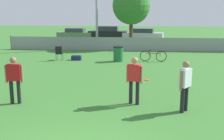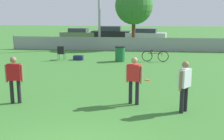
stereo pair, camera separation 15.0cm
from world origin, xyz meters
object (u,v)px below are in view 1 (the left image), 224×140
at_px(player_thrower_red, 14,77).
at_px(trash_bin, 118,54).
at_px(bicycle_sideline, 153,56).
at_px(player_receiver_white, 185,82).
at_px(tree_near_pole, 131,6).
at_px(folding_chair_sideline, 59,52).
at_px(parked_car_olive, 76,34).
at_px(parked_car_silver, 143,34).
at_px(frisbee_disc, 147,80).
at_px(gear_bag_sideline, 76,58).
at_px(player_defender_red, 134,77).
at_px(parked_car_dark, 108,33).

xyz_separation_m(player_thrower_red, trash_bin, (2.91, 8.88, -0.47)).
height_order(player_thrower_red, bicycle_sideline, player_thrower_red).
distance_m(player_thrower_red, player_receiver_white, 5.73).
bearing_deg(tree_near_pole, folding_chair_sideline, -122.58).
distance_m(player_thrower_red, parked_car_olive, 24.04).
bearing_deg(parked_car_olive, bicycle_sideline, -58.44).
height_order(player_receiver_white, bicycle_sideline, player_receiver_white).
height_order(bicycle_sideline, parked_car_silver, parked_car_silver).
distance_m(frisbee_disc, bicycle_sideline, 5.17).
bearing_deg(trash_bin, folding_chair_sideline, 179.61).
xyz_separation_m(tree_near_pole, gear_bag_sideline, (-3.38, -6.83, -3.53)).
height_order(player_defender_red, parked_car_dark, player_defender_red).
xyz_separation_m(player_thrower_red, gear_bag_sideline, (0.09, 9.11, -0.82)).
distance_m(parked_car_olive, parked_car_dark, 3.88).
height_order(folding_chair_sideline, trash_bin, trash_bin).
xyz_separation_m(player_defender_red, folding_chair_sideline, (-5.14, 8.55, -0.44)).
xyz_separation_m(bicycle_sideline, parked_car_dark, (-4.62, 14.83, 0.38)).
relative_size(tree_near_pole, parked_car_dark, 1.18).
relative_size(frisbee_disc, trash_bin, 0.28).
height_order(bicycle_sideline, trash_bin, trash_bin).
distance_m(player_thrower_red, player_defender_red, 4.13).
distance_m(gear_bag_sideline, parked_car_olive, 15.10).
xyz_separation_m(folding_chair_sideline, parked_car_olive, (-2.32, 14.90, 0.11)).
bearing_deg(parked_car_silver, trash_bin, -86.98).
bearing_deg(parked_car_olive, trash_bin, -65.70).
distance_m(player_thrower_red, frisbee_disc, 6.16).
height_order(player_defender_red, parked_car_silver, player_defender_red).
bearing_deg(folding_chair_sideline, gear_bag_sideline, -173.03).
height_order(player_receiver_white, parked_car_silver, player_receiver_white).
distance_m(bicycle_sideline, parked_car_silver, 14.33).
xyz_separation_m(gear_bag_sideline, parked_car_silver, (4.53, 14.28, 0.50)).
height_order(player_receiver_white, folding_chair_sideline, player_receiver_white).
relative_size(bicycle_sideline, parked_car_dark, 0.38).
bearing_deg(bicycle_sideline, parked_car_dark, 109.33).
distance_m(frisbee_disc, trash_bin, 5.26).
distance_m(player_defender_red, parked_car_silver, 23.05).
relative_size(player_receiver_white, parked_car_silver, 0.35).
xyz_separation_m(frisbee_disc, parked_car_silver, (-0.02, 19.46, 0.63)).
xyz_separation_m(tree_near_pole, parked_car_silver, (1.15, 7.45, -3.02)).
relative_size(tree_near_pole, folding_chair_sideline, 5.69).
xyz_separation_m(trash_bin, parked_car_olive, (-6.25, 14.93, 0.14)).
bearing_deg(trash_bin, player_receiver_white, -72.86).
distance_m(player_thrower_red, bicycle_sideline, 10.45).
distance_m(trash_bin, parked_car_silver, 14.62).
xyz_separation_m(tree_near_pole, folding_chair_sideline, (-4.49, -7.03, -3.15)).
xyz_separation_m(frisbee_disc, trash_bin, (-1.74, 4.94, 0.48)).
bearing_deg(parked_car_olive, frisbee_disc, -66.50).
relative_size(player_thrower_red, gear_bag_sideline, 2.55).
bearing_deg(parked_car_silver, gear_bag_sideline, -97.84).
bearing_deg(player_thrower_red, parked_car_dark, 78.15).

